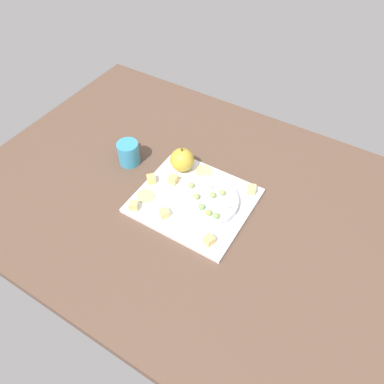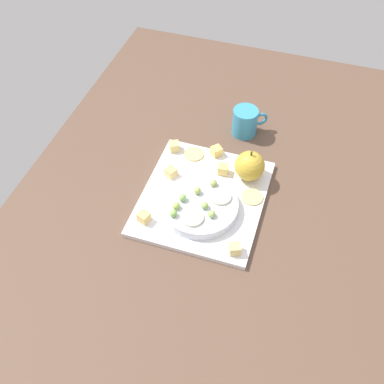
# 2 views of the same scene
# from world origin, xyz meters

# --- Properties ---
(table) EXTENTS (1.38, 0.95, 0.04)m
(table) POSITION_xyz_m (0.00, 0.00, 0.02)
(table) COLOR brown
(table) RESTS_ON ground
(platter) EXTENTS (0.33, 0.29, 0.01)m
(platter) POSITION_xyz_m (-0.00, -0.02, 0.04)
(platter) COLOR white
(platter) RESTS_ON table
(serving_dish) EXTENTS (0.18, 0.18, 0.02)m
(serving_dish) POSITION_xyz_m (0.04, -0.01, 0.06)
(serving_dish) COLOR silver
(serving_dish) RESTS_ON platter
(apple_whole) EXTENTS (0.07, 0.07, 0.07)m
(apple_whole) POSITION_xyz_m (-0.10, 0.07, 0.09)
(apple_whole) COLOR gold
(apple_whole) RESTS_ON platter
(apple_stem) EXTENTS (0.01, 0.01, 0.01)m
(apple_stem) POSITION_xyz_m (-0.10, 0.07, 0.13)
(apple_stem) COLOR brown
(apple_stem) RESTS_ON apple_whole
(cheese_cube_0) EXTENTS (0.03, 0.03, 0.02)m
(cheese_cube_0) POSITION_xyz_m (-0.04, -0.12, 0.06)
(cheese_cube_0) COLOR #ECC772
(cheese_cube_0) RESTS_ON platter
(cheese_cube_1) EXTENTS (0.03, 0.03, 0.02)m
(cheese_cube_1) POSITION_xyz_m (0.11, -0.13, 0.06)
(cheese_cube_1) COLOR #EEC46B
(cheese_cube_1) RESTS_ON platter
(cheese_cube_2) EXTENTS (0.03, 0.03, 0.02)m
(cheese_cube_2) POSITION_xyz_m (-0.13, -0.14, 0.06)
(cheese_cube_2) COLOR #E7CD75
(cheese_cube_2) RESTS_ON platter
(cheese_cube_3) EXTENTS (0.03, 0.03, 0.02)m
(cheese_cube_3) POSITION_xyz_m (0.13, 0.09, 0.06)
(cheese_cube_3) COLOR #E9CE7A
(cheese_cube_3) RESTS_ON platter
(cheese_cube_4) EXTENTS (0.03, 0.03, 0.02)m
(cheese_cube_4) POSITION_xyz_m (-0.09, 0.01, 0.06)
(cheese_cube_4) COLOR #F2CB69
(cheese_cube_4) RESTS_ON platter
(cheese_cube_5) EXTENTS (0.03, 0.03, 0.02)m
(cheese_cube_5) POSITION_xyz_m (-0.15, -0.03, 0.06)
(cheese_cube_5) COLOR #EEC868
(cheese_cube_5) RESTS_ON platter
(cracker_0) EXTENTS (0.05, 0.05, 0.00)m
(cracker_0) POSITION_xyz_m (-0.03, 0.09, 0.05)
(cracker_0) COLOR #D6BF7D
(cracker_0) RESTS_ON platter
(cracker_1) EXTENTS (0.05, 0.05, 0.00)m
(cracker_1) POSITION_xyz_m (-0.13, -0.08, 0.05)
(cracker_1) COLOR #D7C27A
(cracker_1) RESTS_ON platter
(grape_0) EXTENTS (0.02, 0.02, 0.02)m
(grape_0) POSITION_xyz_m (0.05, 0.00, 0.08)
(grape_0) COLOR #98B560
(grape_0) RESTS_ON serving_dish
(grape_1) EXTENTS (0.02, 0.02, 0.02)m
(grape_1) POSITION_xyz_m (0.07, 0.02, 0.08)
(grape_1) COLOR #99BD5F
(grape_1) RESTS_ON serving_dish
(grape_2) EXTENTS (0.02, 0.02, 0.02)m
(grape_2) POSITION_xyz_m (0.07, -0.06, 0.08)
(grape_2) COLOR #9ABC50
(grape_2) RESTS_ON serving_dish
(grape_3) EXTENTS (0.02, 0.02, 0.02)m
(grape_3) POSITION_xyz_m (0.10, -0.06, 0.08)
(grape_3) COLOR #87BE5B
(grape_3) RESTS_ON serving_dish
(grape_4) EXTENTS (0.02, 0.02, 0.02)m
(grape_4) POSITION_xyz_m (-0.02, -0.00, 0.08)
(grape_4) COLOR #9AAF5C
(grape_4) RESTS_ON serving_dish
(grape_5) EXTENTS (0.02, 0.02, 0.02)m
(grape_5) POSITION_xyz_m (0.05, -0.06, 0.08)
(grape_5) COLOR #87C463
(grape_5) RESTS_ON serving_dish
(grape_6) EXTENTS (0.02, 0.02, 0.02)m
(grape_6) POSITION_xyz_m (0.01, -0.03, 0.08)
(grape_6) COLOR #9EB65F
(grape_6) RESTS_ON serving_dish
(apple_slice_0) EXTENTS (0.05, 0.05, 0.01)m
(apple_slice_0) POSITION_xyz_m (0.09, -0.02, 0.08)
(apple_slice_0) COLOR beige
(apple_slice_0) RESTS_ON serving_dish
(apple_slice_1) EXTENTS (0.05, 0.05, 0.01)m
(apple_slice_1) POSITION_xyz_m (0.01, 0.03, 0.08)
(apple_slice_1) COLOR beige
(apple_slice_1) RESTS_ON serving_dish
(cup) EXTENTS (0.07, 0.09, 0.08)m
(cup) POSITION_xyz_m (-0.27, 0.02, 0.08)
(cup) COLOR #3894BF
(cup) RESTS_ON table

